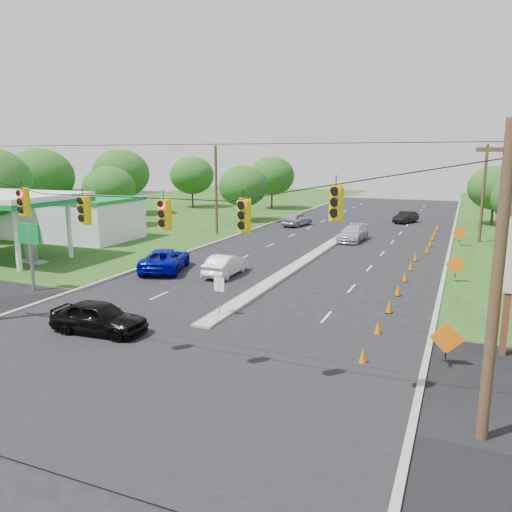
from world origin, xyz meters
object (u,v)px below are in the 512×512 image
at_px(gas_station, 62,215).
at_px(blue_pickup, 165,259).
at_px(white_sedan, 226,265).
at_px(black_sedan, 99,317).

xyz_separation_m(gas_station, blue_pickup, (15.39, -6.45, -1.78)).
distance_m(white_sedan, blue_pickup, 4.58).
bearing_deg(gas_station, blue_pickup, -22.75).
xyz_separation_m(gas_station, black_sedan, (19.64, -18.51, -1.80)).
relative_size(white_sedan, blue_pickup, 0.77).
xyz_separation_m(black_sedan, blue_pickup, (-4.25, 12.05, 0.03)).
bearing_deg(white_sedan, gas_station, -18.10).
xyz_separation_m(black_sedan, white_sedan, (0.32, 12.47, -0.05)).
relative_size(black_sedan, white_sedan, 1.03).
bearing_deg(gas_station, white_sedan, -16.84).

